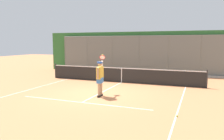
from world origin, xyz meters
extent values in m
plane|color=#C67A4C|center=(0.00, 0.00, 0.00)|extent=(60.00, 60.00, 0.00)
cube|color=white|center=(0.00, 1.63, 0.00)|extent=(6.25, 0.05, 0.01)
cube|color=white|center=(-4.01, 1.15, 0.00)|extent=(0.05, 9.72, 0.01)
cube|color=white|center=(4.01, 1.15, 0.00)|extent=(0.05, 9.72, 0.01)
cube|color=white|center=(0.00, -1.04, 0.00)|extent=(0.05, 5.35, 0.01)
cylinder|color=slate|center=(-4.78, -8.14, 1.58)|extent=(0.07, 0.07, 3.17)
cylinder|color=slate|center=(-2.39, -8.14, 1.58)|extent=(0.07, 0.07, 3.17)
cylinder|color=slate|center=(0.00, -8.14, 1.58)|extent=(0.07, 0.07, 3.17)
cylinder|color=slate|center=(2.39, -8.14, 1.58)|extent=(0.07, 0.07, 3.17)
cylinder|color=slate|center=(4.78, -8.14, 1.58)|extent=(0.07, 0.07, 3.17)
cylinder|color=slate|center=(7.18, -8.14, 1.58)|extent=(0.07, 0.07, 3.17)
cylinder|color=slate|center=(0.00, -8.14, 3.13)|extent=(14.35, 0.05, 0.05)
cube|color=slate|center=(0.00, -8.14, 1.58)|extent=(14.35, 0.02, 3.17)
cube|color=#2D6B33|center=(0.00, -8.79, 1.75)|extent=(17.35, 0.90, 3.50)
cube|color=#ADADA8|center=(0.00, -7.96, 0.07)|extent=(15.35, 0.18, 0.15)
cylinder|color=#2D2D2D|center=(-5.14, -3.71, 0.54)|extent=(0.09, 0.09, 1.07)
cylinder|color=#2D2D2D|center=(5.14, -3.71, 0.54)|extent=(0.09, 0.09, 1.07)
cube|color=black|center=(0.00, -3.71, 0.46)|extent=(10.20, 0.02, 0.91)
cube|color=white|center=(0.00, -3.71, 0.94)|extent=(10.20, 0.04, 0.05)
cube|color=white|center=(0.00, -3.71, 0.46)|extent=(0.05, 0.04, 0.91)
cube|color=black|center=(-0.30, 0.47, 0.04)|extent=(0.13, 0.27, 0.09)
cylinder|color=tan|center=(-0.30, 0.47, 0.48)|extent=(0.13, 0.13, 0.78)
cube|color=black|center=(-0.27, 0.20, 0.04)|extent=(0.13, 0.27, 0.09)
cylinder|color=tan|center=(-0.27, 0.20, 0.48)|extent=(0.13, 0.13, 0.78)
cube|color=#3D7AC6|center=(-0.29, 0.33, 0.79)|extent=(0.25, 0.43, 0.26)
cube|color=gold|center=(-0.29, 0.33, 1.16)|extent=(0.25, 0.50, 0.57)
cylinder|color=tan|center=(-0.31, 0.63, 1.18)|extent=(0.08, 0.08, 0.52)
cylinder|color=tan|center=(-0.20, -0.11, 1.55)|extent=(0.22, 0.39, 0.29)
sphere|color=tan|center=(-0.29, 0.33, 1.59)|extent=(0.22, 0.22, 0.22)
cylinder|color=#284C93|center=(-0.29, 0.33, 1.65)|extent=(0.27, 0.27, 0.08)
cube|color=#284C93|center=(-0.28, 0.21, 1.61)|extent=(0.20, 0.21, 0.02)
cylinder|color=black|center=(-0.11, -0.34, 1.71)|extent=(0.09, 0.17, 0.13)
torus|color=red|center=(-0.04, -0.51, 1.84)|extent=(0.34, 0.28, 0.26)
cylinder|color=silver|center=(-0.04, -0.51, 1.84)|extent=(0.28, 0.22, 0.21)
sphere|color=#C1D138|center=(0.03, -0.68, 1.95)|extent=(0.07, 0.07, 0.07)
sphere|color=#C1D138|center=(-4.04, 2.10, 0.03)|extent=(0.07, 0.07, 0.07)
camera|label=1|loc=(-4.68, 10.02, 2.60)|focal=36.01mm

